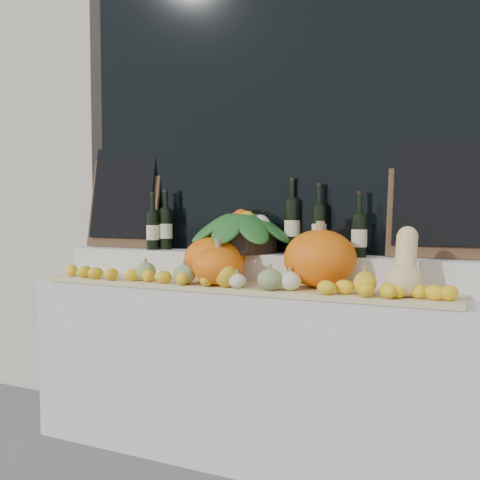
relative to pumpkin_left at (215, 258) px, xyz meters
The scene contains 18 objects.
storefront_facade 1.45m from the pumpkin_left, 77.26° to the left, with size 7.00×0.94×4.50m.
display_sill 0.60m from the pumpkin_left, ahead, with size 2.30×0.55×0.88m, color silver.
rear_tier 0.25m from the pumpkin_left, 45.80° to the left, with size 2.30×0.25×0.16m, color silver.
straw_bedding 0.23m from the pumpkin_left, 31.29° to the right, with size 2.10×0.32×0.03m, color tan.
pumpkin_left is the anchor object (origin of this frame).
pumpkin_right 0.58m from the pumpkin_left, ahead, with size 0.34×0.34×0.27m, color orange.
pumpkin_center 0.20m from the pumpkin_left, 58.39° to the right, with size 0.25×0.25×0.18m, color orange.
butternut_squash 0.98m from the pumpkin_left, ahead, with size 0.15×0.21×0.29m.
decorative_gourds 0.32m from the pumpkin_left, 41.12° to the right, with size 1.23×0.16×0.14m.
lemon_heap 0.28m from the pumpkin_left, 51.61° to the right, with size 2.20×0.16×0.06m, color yellow, non-canonical shape.
produce_bowl 0.22m from the pumpkin_left, 63.18° to the left, with size 0.59×0.59×0.24m.
wine_bottle_far_left 0.51m from the pumpkin_left, 164.31° to the left, with size 0.08×0.08×0.33m.
wine_bottle_near_left 0.47m from the pumpkin_left, 157.02° to the left, with size 0.08×0.08×0.35m.
wine_bottle_tall 0.45m from the pumpkin_left, 34.78° to the left, with size 0.08×0.08×0.40m.
wine_bottle_near_right 0.56m from the pumpkin_left, 22.26° to the left, with size 0.08×0.08×0.37m.
wine_bottle_far_right 0.75m from the pumpkin_left, 10.13° to the left, with size 0.08×0.08×0.32m.
chalkboard_left 0.86m from the pumpkin_left, 162.59° to the left, with size 0.50×0.14×0.61m.
chalkboard_right 1.16m from the pumpkin_left, 12.23° to the left, with size 0.50×0.14×0.61m.
Camera 1 is at (1.11, -0.97, 1.27)m, focal length 40.00 mm.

